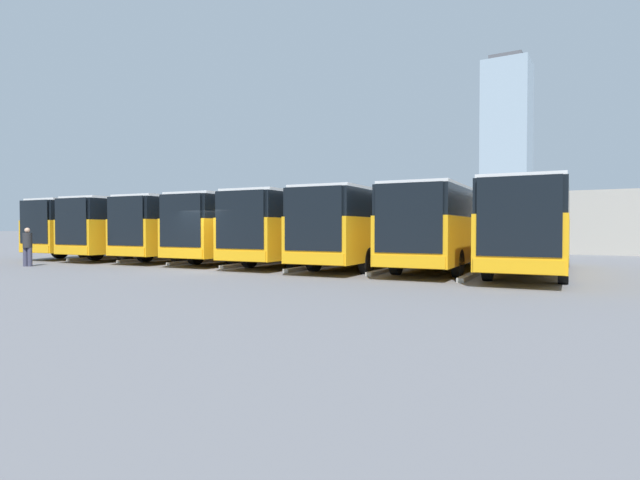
{
  "coord_description": "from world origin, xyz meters",
  "views": [
    {
      "loc": [
        -14.75,
        15.37,
        1.76
      ],
      "look_at": [
        -2.1,
        -6.04,
        1.17
      ],
      "focal_mm": 28.0,
      "sensor_mm": 36.0,
      "label": 1
    }
  ],
  "objects_px": {
    "bus_0": "(533,225)",
    "bus_1": "(449,226)",
    "bus_5": "(209,226)",
    "pedestrian": "(28,246)",
    "bus_2": "(373,226)",
    "bus_3": "(311,226)",
    "bus_4": "(259,226)",
    "bus_7": "(125,226)",
    "bus_6": "(161,226)"
  },
  "relations": [
    {
      "from": "bus_0",
      "to": "bus_1",
      "type": "bearing_deg",
      "value": -10.58
    },
    {
      "from": "bus_5",
      "to": "pedestrian",
      "type": "relative_size",
      "value": 6.9
    },
    {
      "from": "bus_2",
      "to": "pedestrian",
      "type": "distance_m",
      "value": 15.92
    },
    {
      "from": "bus_1",
      "to": "bus_3",
      "type": "relative_size",
      "value": 1.0
    },
    {
      "from": "bus_2",
      "to": "bus_5",
      "type": "bearing_deg",
      "value": -4.93
    },
    {
      "from": "pedestrian",
      "to": "bus_3",
      "type": "bearing_deg",
      "value": 14.23
    },
    {
      "from": "bus_1",
      "to": "bus_5",
      "type": "bearing_deg",
      "value": -3.33
    },
    {
      "from": "bus_4",
      "to": "bus_7",
      "type": "bearing_deg",
      "value": -1.47
    },
    {
      "from": "bus_3",
      "to": "bus_5",
      "type": "relative_size",
      "value": 1.0
    },
    {
      "from": "bus_0",
      "to": "bus_5",
      "type": "bearing_deg",
      "value": -4.79
    },
    {
      "from": "bus_0",
      "to": "bus_5",
      "type": "distance_m",
      "value": 17.15
    },
    {
      "from": "pedestrian",
      "to": "bus_6",
      "type": "bearing_deg",
      "value": 65.71
    },
    {
      "from": "pedestrian",
      "to": "bus_7",
      "type": "bearing_deg",
      "value": 88.54
    },
    {
      "from": "bus_0",
      "to": "pedestrian",
      "type": "distance_m",
      "value": 22.04
    },
    {
      "from": "bus_4",
      "to": "pedestrian",
      "type": "relative_size",
      "value": 6.9
    },
    {
      "from": "bus_4",
      "to": "bus_5",
      "type": "height_order",
      "value": "same"
    },
    {
      "from": "bus_1",
      "to": "bus_6",
      "type": "bearing_deg",
      "value": -1.87
    },
    {
      "from": "bus_1",
      "to": "bus_6",
      "type": "height_order",
      "value": "same"
    },
    {
      "from": "bus_7",
      "to": "pedestrian",
      "type": "distance_m",
      "value": 8.88
    },
    {
      "from": "bus_0",
      "to": "pedestrian",
      "type": "bearing_deg",
      "value": 17.83
    },
    {
      "from": "bus_4",
      "to": "pedestrian",
      "type": "xyz_separation_m",
      "value": [
        6.74,
        8.52,
        -0.91
      ]
    },
    {
      "from": "bus_0",
      "to": "bus_3",
      "type": "height_order",
      "value": "same"
    },
    {
      "from": "bus_6",
      "to": "pedestrian",
      "type": "bearing_deg",
      "value": 86.98
    },
    {
      "from": "bus_3",
      "to": "bus_1",
      "type": "bearing_deg",
      "value": 177.79
    },
    {
      "from": "bus_0",
      "to": "pedestrian",
      "type": "height_order",
      "value": "bus_0"
    },
    {
      "from": "bus_0",
      "to": "pedestrian",
      "type": "xyz_separation_m",
      "value": [
        20.46,
        8.13,
        -0.91
      ]
    },
    {
      "from": "pedestrian",
      "to": "bus_2",
      "type": "bearing_deg",
      "value": 6.03
    },
    {
      "from": "bus_3",
      "to": "bus_5",
      "type": "xyz_separation_m",
      "value": [
        6.86,
        -0.07,
        0.0
      ]
    },
    {
      "from": "bus_1",
      "to": "bus_4",
      "type": "bearing_deg",
      "value": -3.74
    },
    {
      "from": "bus_3",
      "to": "bus_4",
      "type": "relative_size",
      "value": 1.0
    },
    {
      "from": "bus_1",
      "to": "bus_5",
      "type": "relative_size",
      "value": 1.0
    },
    {
      "from": "bus_7",
      "to": "pedestrian",
      "type": "bearing_deg",
      "value": 109.81
    },
    {
      "from": "bus_1",
      "to": "bus_0",
      "type": "bearing_deg",
      "value": 169.42
    },
    {
      "from": "bus_1",
      "to": "bus_6",
      "type": "distance_m",
      "value": 17.16
    },
    {
      "from": "bus_2",
      "to": "bus_1",
      "type": "bearing_deg",
      "value": -178.56
    },
    {
      "from": "bus_0",
      "to": "bus_5",
      "type": "xyz_separation_m",
      "value": [
        17.15,
        -0.28,
        0.0
      ]
    },
    {
      "from": "bus_6",
      "to": "pedestrian",
      "type": "xyz_separation_m",
      "value": [
        -0.11,
        7.95,
        -0.91
      ]
    },
    {
      "from": "bus_4",
      "to": "bus_6",
      "type": "height_order",
      "value": "same"
    },
    {
      "from": "bus_7",
      "to": "bus_6",
      "type": "bearing_deg",
      "value": 173.74
    },
    {
      "from": "bus_2",
      "to": "bus_4",
      "type": "height_order",
      "value": "same"
    },
    {
      "from": "bus_3",
      "to": "bus_6",
      "type": "relative_size",
      "value": 1.0
    },
    {
      "from": "bus_2",
      "to": "bus_3",
      "type": "distance_m",
      "value": 3.43
    },
    {
      "from": "bus_0",
      "to": "bus_2",
      "type": "bearing_deg",
      "value": -4.58
    },
    {
      "from": "bus_0",
      "to": "bus_7",
      "type": "xyz_separation_m",
      "value": [
        24.01,
        0.04,
        0.0
      ]
    },
    {
      "from": "bus_1",
      "to": "bus_7",
      "type": "distance_m",
      "value": 20.58
    },
    {
      "from": "bus_0",
      "to": "bus_7",
      "type": "relative_size",
      "value": 1.0
    },
    {
      "from": "bus_0",
      "to": "bus_6",
      "type": "distance_m",
      "value": 20.58
    },
    {
      "from": "bus_6",
      "to": "bus_7",
      "type": "distance_m",
      "value": 3.43
    },
    {
      "from": "bus_3",
      "to": "bus_5",
      "type": "height_order",
      "value": "same"
    },
    {
      "from": "bus_2",
      "to": "bus_3",
      "type": "xyz_separation_m",
      "value": [
        3.43,
        -0.12,
        0.0
      ]
    }
  ]
}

